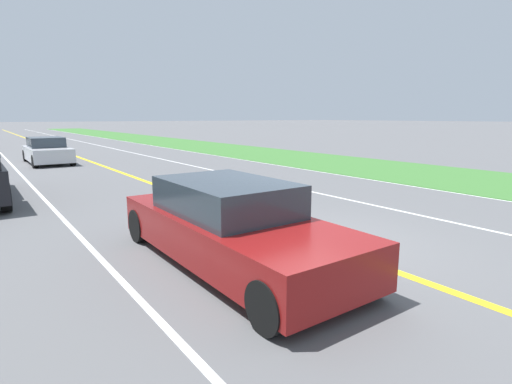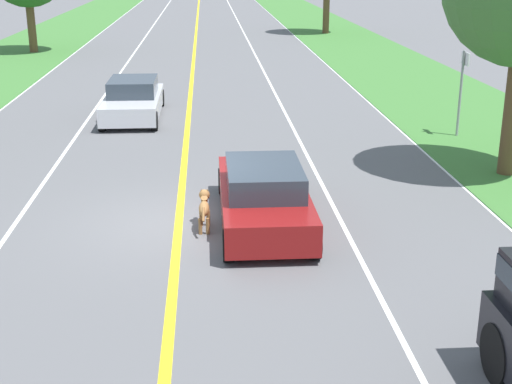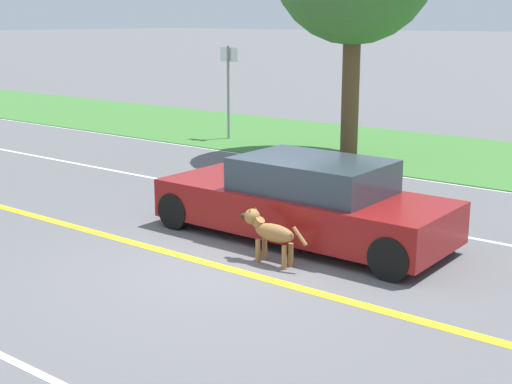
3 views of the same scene
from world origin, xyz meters
name	(u,v)px [view 2 (image 2 of 3)]	position (x,y,z in m)	size (l,w,h in m)	color
ground_plane	(179,222)	(0.00, 0.00, 0.00)	(400.00, 400.00, 0.00)	#5B5B5E
centre_divider_line	(179,222)	(0.00, 0.00, 0.00)	(0.18, 160.00, 0.01)	yellow
lane_edge_line_right	(495,214)	(7.00, 0.00, 0.00)	(0.14, 160.00, 0.01)	white
lane_dash_same_dir	(339,218)	(3.50, 0.00, 0.00)	(0.10, 160.00, 0.01)	white
lane_dash_oncoming	(13,226)	(-3.50, 0.00, 0.00)	(0.10, 160.00, 0.01)	white
ego_car	(263,195)	(1.82, -0.14, 0.62)	(1.84, 4.80, 1.32)	maroon
dog	(204,207)	(0.56, -0.38, 0.48)	(0.25, 1.20, 0.78)	olive
oncoming_car	(133,100)	(-1.91, 10.56, 0.62)	(1.91, 4.76, 1.34)	silver
street_sign	(462,83)	(8.56, 7.05, 1.69)	(0.11, 0.64, 2.70)	gray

